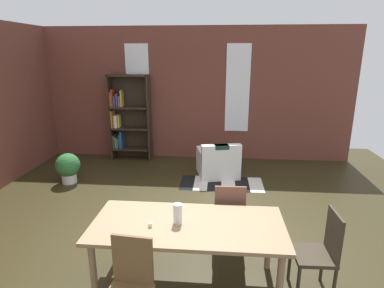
{
  "coord_description": "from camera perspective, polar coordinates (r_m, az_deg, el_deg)",
  "views": [
    {
      "loc": [
        0.76,
        -3.8,
        2.5
      ],
      "look_at": [
        0.32,
        1.33,
        1.02
      ],
      "focal_mm": 29.69,
      "sensor_mm": 36.0,
      "label": 1
    }
  ],
  "objects": [
    {
      "name": "ground_plane",
      "position": [
        4.61,
        -5.59,
        -16.86
      ],
      "size": [
        9.58,
        9.58,
        0.0
      ],
      "primitive_type": "plane",
      "color": "#2F2914"
    },
    {
      "name": "back_wall_brick",
      "position": [
        7.64,
        -0.81,
        8.9
      ],
      "size": [
        7.72,
        0.12,
        3.09
      ],
      "primitive_type": "cube",
      "color": "brown",
      "rests_on": "ground"
    },
    {
      "name": "window_pane_0",
      "position": [
        7.76,
        -9.67,
        9.93
      ],
      "size": [
        0.55,
        0.02,
        2.01
      ],
      "primitive_type": "cube",
      "color": "white"
    },
    {
      "name": "window_pane_1",
      "position": [
        7.53,
        8.2,
        9.81
      ],
      "size": [
        0.55,
        0.02,
        2.01
      ],
      "primitive_type": "cube",
      "color": "white"
    },
    {
      "name": "dining_table",
      "position": [
        3.5,
        -0.75,
        -15.2
      ],
      "size": [
        2.04,
        0.93,
        0.76
      ],
      "color": "#987655",
      "rests_on": "ground"
    },
    {
      "name": "vase_on_table",
      "position": [
        3.42,
        -2.59,
        -12.39
      ],
      "size": [
        0.1,
        0.1,
        0.22
      ],
      "primitive_type": "cylinder",
      "color": "silver",
      "rests_on": "dining_table"
    },
    {
      "name": "tealight_candle_0",
      "position": [
        3.42,
        -7.51,
        -14.2
      ],
      "size": [
        0.04,
        0.04,
        0.04
      ],
      "primitive_type": "cylinder",
      "color": "silver",
      "rests_on": "dining_table"
    },
    {
      "name": "dining_chair_near_left",
      "position": [
        3.12,
        -11.2,
        -23.81
      ],
      "size": [
        0.44,
        0.44,
        0.95
      ],
      "color": "brown",
      "rests_on": "ground"
    },
    {
      "name": "dining_chair_far_right",
      "position": [
        4.17,
        6.69,
        -12.47
      ],
      "size": [
        0.41,
        0.41,
        0.95
      ],
      "color": "brown",
      "rests_on": "ground"
    },
    {
      "name": "dining_chair_head_right",
      "position": [
        3.74,
        22.12,
        -17.3
      ],
      "size": [
        0.41,
        0.41,
        0.95
      ],
      "color": "#382F21",
      "rests_on": "ground"
    },
    {
      "name": "bookshelf_tall",
      "position": [
        7.75,
        -11.53,
        4.7
      ],
      "size": [
        0.96,
        0.33,
        2.02
      ],
      "color": "#2D2319",
      "rests_on": "ground"
    },
    {
      "name": "armchair_white",
      "position": [
        6.69,
        4.71,
        -3.39
      ],
      "size": [
        0.95,
        0.95,
        0.75
      ],
      "color": "white",
      "rests_on": "ground"
    },
    {
      "name": "potted_plant_by_shelf",
      "position": [
        6.74,
        -21.38,
        -3.83
      ],
      "size": [
        0.47,
        0.47,
        0.6
      ],
      "color": "silver",
      "rests_on": "ground"
    },
    {
      "name": "striped_rug",
      "position": [
        6.37,
        5.29,
        -7.08
      ],
      "size": [
        1.63,
        0.74,
        0.01
      ],
      "color": "black",
      "rests_on": "ground"
    }
  ]
}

